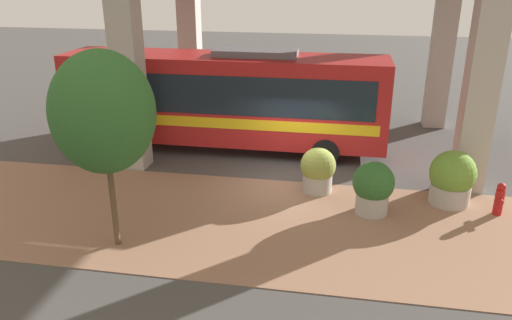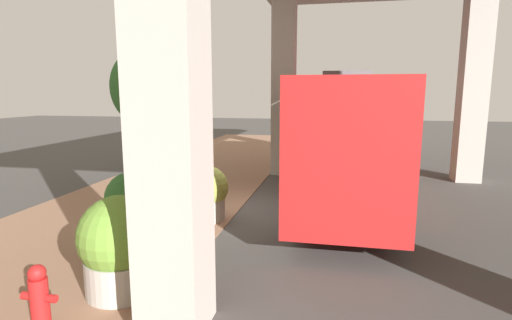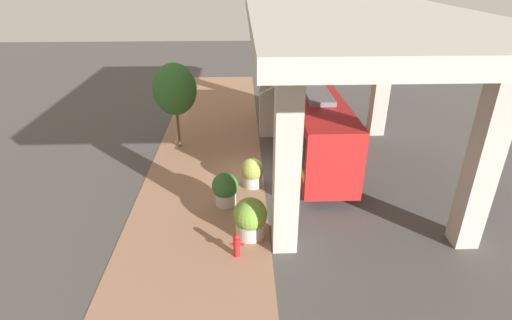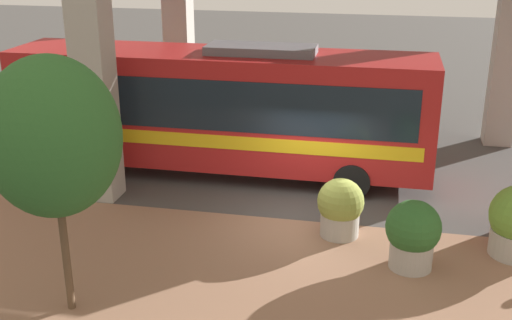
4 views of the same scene
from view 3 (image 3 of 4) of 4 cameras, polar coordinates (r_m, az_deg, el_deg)
name	(u,v)px [view 3 (image 3 of 4)]	position (r m, az deg, el deg)	size (l,w,h in m)	color
ground_plane	(263,177)	(20.49, 1.04, -2.38)	(80.00, 80.00, 0.00)	#474442
sidewalk_strip	(205,177)	(20.56, -7.35, -2.49)	(6.00, 40.00, 0.02)	#936B51
overpass	(355,34)	(18.85, 14.03, 17.06)	(9.40, 19.22, 8.09)	#ADA89E
bus	(312,118)	(22.57, 8.05, 5.99)	(2.64, 12.16, 3.88)	#B21E1E
fire_hydrant	(237,245)	(15.06, -2.77, -12.04)	(0.53, 0.25, 0.99)	#B21919
planter_front	(250,218)	(15.87, -0.81, -8.33)	(1.35, 1.35, 1.67)	#ADA89E
planter_middle	(225,189)	(17.85, -4.40, -4.14)	(1.19, 1.19, 1.57)	#ADA89E
planter_back	(252,173)	(19.31, -0.57, -1.83)	(1.11, 1.11, 1.45)	#ADA89E
street_tree_near	(175,89)	(23.07, -11.54, 9.87)	(2.45, 2.45, 4.99)	brown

